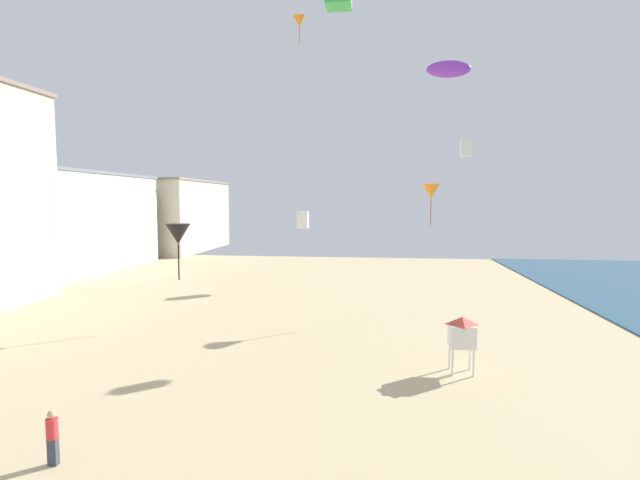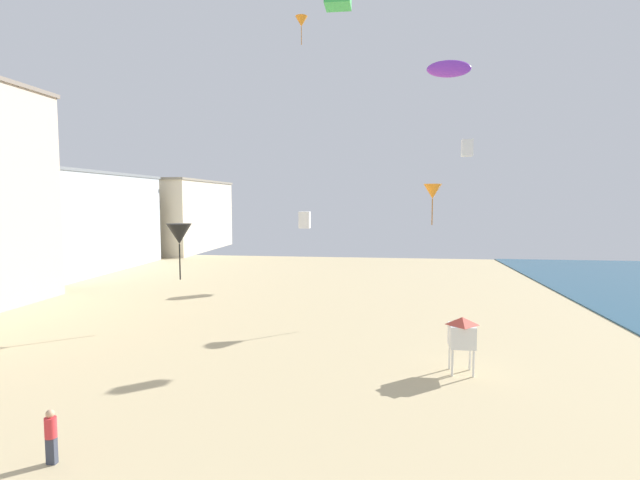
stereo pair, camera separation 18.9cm
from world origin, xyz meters
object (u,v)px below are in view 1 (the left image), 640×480
lifeguard_stand (462,332)px  kite_white_box_2 (466,148)px  kite_flyer (52,435)px  kite_orange_delta (299,21)px  kite_orange_delta_2 (431,191)px  kite_purple_parafoil (449,69)px  kite_black_delta (178,234)px  kite_white_box (303,220)px

lifeguard_stand → kite_white_box_2: size_ratio=2.53×
kite_flyer → kite_orange_delta: (2.03, 32.29, 23.03)m
kite_white_box_2 → lifeguard_stand: bearing=-99.5°
kite_orange_delta → kite_white_box_2: 22.92m
lifeguard_stand → kite_orange_delta_2: size_ratio=0.90×
kite_purple_parafoil → kite_white_box_2: (2.00, 6.47, -3.07)m
kite_flyer → kite_black_delta: kite_black_delta is taller
lifeguard_stand → kite_orange_delta: size_ratio=1.01×
kite_flyer → kite_white_box_2: (14.63, 18.25, 10.01)m
kite_white_box → kite_orange_delta_2: bearing=-40.5°
kite_orange_delta_2 → kite_black_delta: bearing=-159.5°
lifeguard_stand → kite_white_box: bearing=113.5°
kite_black_delta → kite_purple_parafoil: kite_purple_parafoil is taller
kite_orange_delta_2 → kite_white_box_2: size_ratio=2.82×
lifeguard_stand → kite_black_delta: size_ratio=0.73×
lifeguard_stand → kite_orange_delta_2: kite_orange_delta_2 is taller
kite_white_box_2 → kite_flyer: bearing=-128.7°
kite_flyer → kite_orange_delta_2: 26.46m
kite_black_delta → kite_white_box_2: size_ratio=3.45×
kite_white_box → kite_orange_delta: (-0.50, 1.56, 17.98)m
kite_purple_parafoil → kite_black_delta: bearing=165.1°
lifeguard_stand → kite_white_box_2: 12.86m
kite_purple_parafoil → kite_white_box_2: size_ratio=2.08×
kite_orange_delta → kite_white_box_2: size_ratio=2.50×
kite_flyer → kite_orange_delta: kite_orange_delta is taller
lifeguard_stand → kite_orange_delta_2: (-0.15, 12.57, 6.50)m
kite_black_delta → kite_orange_delta: 25.05m
kite_purple_parafoil → kite_orange_delta_2: 11.55m
kite_orange_delta → kite_orange_delta_2: kite_orange_delta is taller
kite_orange_delta → kite_black_delta: bearing=-106.8°
kite_flyer → kite_purple_parafoil: kite_purple_parafoil is taller
kite_white_box → kite_orange_delta: bearing=107.9°
kite_white_box → kite_black_delta: bearing=-110.2°
kite_black_delta → kite_orange_delta: size_ratio=1.38×
kite_purple_parafoil → kite_orange_delta_2: size_ratio=0.74×
kite_black_delta → kite_white_box_2: 18.46m
kite_black_delta → kite_orange_delta: (4.94, 16.38, 18.30)m
lifeguard_stand → kite_white_box_2: kite_white_box_2 is taller
kite_orange_delta → kite_white_box: bearing=-72.1°
kite_flyer → kite_purple_parafoil: 21.66m
kite_flyer → kite_orange_delta: size_ratio=0.65×
lifeguard_stand → kite_purple_parafoil: bearing=98.4°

